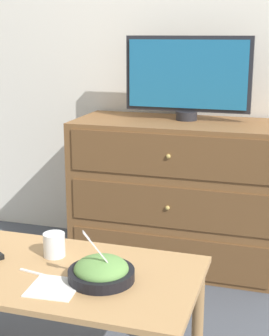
# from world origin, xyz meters

# --- Properties ---
(ground_plane) EXTENTS (12.00, 12.00, 0.00)m
(ground_plane) POSITION_xyz_m (0.00, 0.00, 0.00)
(ground_plane) COLOR #474C56
(wall_back) EXTENTS (12.00, 0.05, 2.60)m
(wall_back) POSITION_xyz_m (0.00, 0.03, 1.30)
(wall_back) COLOR white
(wall_back) RESTS_ON ground_plane
(dresser) EXTENTS (1.14, 0.51, 0.81)m
(dresser) POSITION_xyz_m (-0.09, -0.28, 0.41)
(dresser) COLOR brown
(dresser) RESTS_ON ground_plane
(tv) EXTENTS (0.68, 0.11, 0.45)m
(tv) POSITION_xyz_m (-0.06, -0.22, 1.05)
(tv) COLOR #232328
(tv) RESTS_ON dresser
(coffee_table) EXTENTS (1.00, 0.54, 0.47)m
(coffee_table) POSITION_xyz_m (-0.26, -1.47, 0.41)
(coffee_table) COLOR tan
(coffee_table) RESTS_ON ground_plane
(takeout_bowl) EXTENTS (0.22, 0.22, 0.19)m
(takeout_bowl) POSITION_xyz_m (-0.08, -1.50, 0.51)
(takeout_bowl) COLOR black
(takeout_bowl) RESTS_ON coffee_table
(drink_cup) EXTENTS (0.08, 0.08, 0.09)m
(drink_cup) POSITION_xyz_m (-0.32, -1.37, 0.51)
(drink_cup) COLOR #9E6638
(drink_cup) RESTS_ON coffee_table
(napkin) EXTENTS (0.17, 0.17, 0.00)m
(napkin) POSITION_xyz_m (-0.21, -1.59, 0.48)
(napkin) COLOR white
(napkin) RESTS_ON coffee_table
(knife) EXTENTS (0.17, 0.04, 0.01)m
(knife) POSITION_xyz_m (-0.30, -1.52, 0.48)
(knife) COLOR white
(knife) RESTS_ON coffee_table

